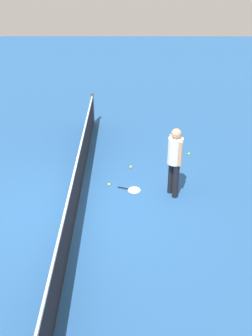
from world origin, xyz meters
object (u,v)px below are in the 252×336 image
Objects in this scene: tennis_ball_baseline at (131,167)px; tennis_ball_stray_left at (189,154)px; player_near_side at (175,157)px; tennis_ball_near_player at (170,161)px; tennis_racket_near_player at (133,190)px; tennis_ball_midcourt at (109,184)px.

tennis_ball_baseline and tennis_ball_stray_left have the same top height.
player_near_side is 25.76× the size of tennis_ball_near_player.
tennis_ball_stray_left is at bearing -40.33° from tennis_racket_near_player.
tennis_ball_near_player is (1.63, -0.09, -0.98)m from player_near_side.
player_near_side is 1.38m from tennis_racket_near_player.
tennis_racket_near_player is 9.19× the size of tennis_ball_stray_left.
tennis_ball_midcourt is at bearing 148.66° from tennis_ball_baseline.
tennis_racket_near_player is at bearing 139.67° from tennis_ball_stray_left.
tennis_ball_near_player and tennis_ball_midcourt have the same top height.
tennis_ball_near_player is at bearing -35.01° from tennis_racket_near_player.
tennis_ball_baseline is (1.29, 0.98, -0.98)m from player_near_side.
player_near_side is 25.76× the size of tennis_ball_baseline.
tennis_racket_near_player is 9.19× the size of tennis_ball_near_player.
tennis_ball_midcourt is (0.40, 1.53, -0.98)m from player_near_side.
tennis_ball_midcourt and tennis_ball_baseline have the same top height.
tennis_ball_stray_left is at bearing -53.30° from tennis_ball_near_player.
player_near_side reaches higher than tennis_ball_stray_left.
tennis_ball_near_player is 0.74m from tennis_ball_stray_left.
tennis_ball_midcourt is 1.00× the size of tennis_ball_baseline.
player_near_side is 1.90m from tennis_ball_near_player.
tennis_ball_near_player is 1.12m from tennis_ball_baseline.
tennis_ball_stray_left reaches higher than tennis_racket_near_player.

